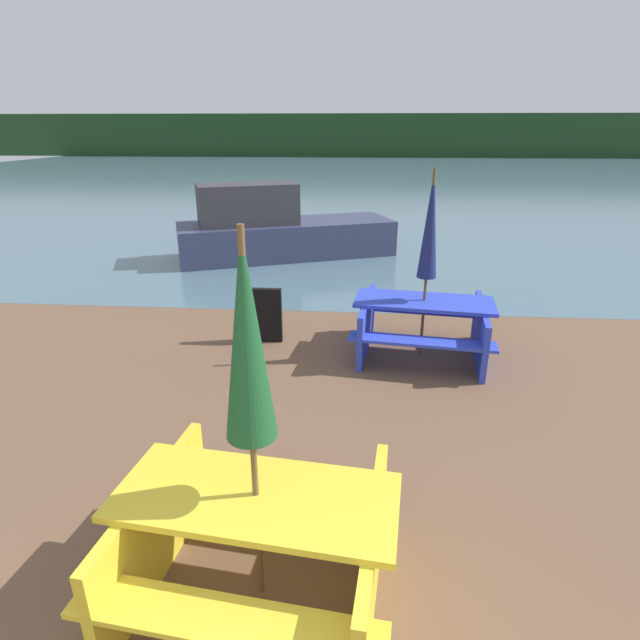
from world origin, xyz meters
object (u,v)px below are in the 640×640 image
picnic_table_yellow (258,534)px  signboard (261,315)px  picnic_table_blue (423,322)px  boat (277,230)px  umbrella_darkgreen (247,341)px  umbrella_navy (430,226)px

picnic_table_yellow → signboard: 3.97m
picnic_table_blue → boat: 5.69m
picnic_table_yellow → signboard: size_ratio=2.40×
umbrella_darkgreen → signboard: umbrella_darkgreen is taller
picnic_table_yellow → picnic_table_blue: 3.90m
boat → umbrella_darkgreen: bearing=-103.0°
umbrella_darkgreen → picnic_table_yellow: bearing=90.0°
umbrella_navy → picnic_table_blue: bearing=180.0°
picnic_table_blue → umbrella_navy: size_ratio=0.80×
umbrella_navy → boat: (-2.64, 5.04, -1.06)m
picnic_table_yellow → signboard: picnic_table_yellow is taller
signboard → umbrella_darkgreen: bearing=-79.6°
picnic_table_yellow → boat: bearing=98.2°
umbrella_darkgreen → boat: size_ratio=0.47×
picnic_table_blue → umbrella_darkgreen: umbrella_darkgreen is taller
boat → umbrella_navy: bearing=-83.5°
umbrella_darkgreen → umbrella_navy: 3.90m
umbrella_navy → signboard: 2.48m
picnic_table_blue → signboard: 2.13m
picnic_table_yellow → signboard: bearing=100.4°
picnic_table_blue → umbrella_navy: umbrella_navy is taller
picnic_table_yellow → umbrella_darkgreen: umbrella_darkgreen is taller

